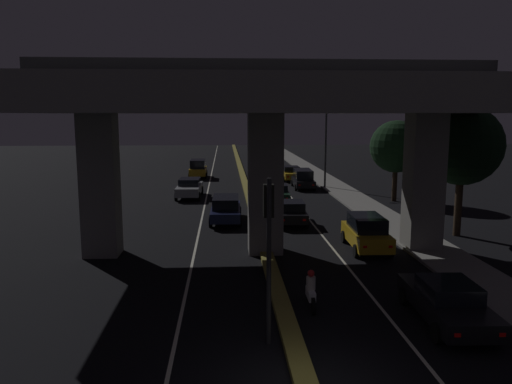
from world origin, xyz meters
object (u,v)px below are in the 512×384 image
Objects in this scene: traffic_light_left_of_median at (269,232)px; car_dark_blue_lead_oncoming at (226,208)px; car_taxi_yellow_second at (366,232)px; motorcycle_white_filtering_near at (311,292)px; car_black_lead at (447,301)px; pedestrian_on_sidewalk at (425,231)px; car_black_fifth at (303,178)px; car_silver_second_oncoming at (189,188)px; car_taxi_yellow_sixth at (291,173)px; street_lamp at (321,135)px; car_black_third at (291,212)px; car_dark_green_fourth at (277,193)px; car_taxi_yellow_third_oncoming at (198,168)px.

car_dark_blue_lead_oncoming is at bearing 94.03° from traffic_light_left_of_median.
car_taxi_yellow_second is 2.45× the size of motorcycle_white_filtering_near.
pedestrian_on_sidewalk reaches higher than car_black_lead.
car_dark_blue_lead_oncoming is (-7.10, 15.95, 0.13)m from car_black_lead.
car_taxi_yellow_second reaches higher than car_black_fifth.
car_dark_blue_lead_oncoming is at bearing 18.87° from car_silver_second_oncoming.
car_dark_blue_lead_oncoming reaches higher than car_taxi_yellow_sixth.
street_lamp is 16.11m from car_black_third.
car_black_lead is at bearing -166.11° from car_black_third.
motorcycle_white_filtering_near is (2.91, -14.48, -0.25)m from car_dark_blue_lead_oncoming.
traffic_light_left_of_median is 1.02× the size of car_dark_blue_lead_oncoming.
traffic_light_left_of_median is 1.13× the size of car_dark_green_fourth.
traffic_light_left_of_median is 1.03× the size of car_black_lead.
street_lamp is 1.68× the size of car_dark_blue_lead_oncoming.
traffic_light_left_of_median is 16.59m from car_black_third.
car_dark_blue_lead_oncoming is 3.07× the size of pedestrian_on_sidewalk.
car_taxi_yellow_sixth reaches higher than car_black_lead.
car_taxi_yellow_second is at bearing 18.76° from car_taxi_yellow_third_oncoming.
motorcycle_white_filtering_near is at bearing 153.03° from car_taxi_yellow_second.
street_lamp reaches higher than motorcycle_white_filtering_near.
motorcycle_white_filtering_near is (-4.19, 1.47, -0.12)m from car_black_lead.
car_dark_blue_lead_oncoming reaches higher than car_black_lead.
car_silver_second_oncoming is 1.22× the size of car_taxi_yellow_third_oncoming.
pedestrian_on_sidewalk is at bearing -174.13° from car_taxi_yellow_sixth.
car_taxi_yellow_second is at bearing -151.98° from car_black_third.
street_lamp reaches higher than car_silver_second_oncoming.
car_taxi_yellow_third_oncoming reaches higher than car_black_lead.
car_black_fifth is at bearing 1.53° from car_taxi_yellow_second.
car_dark_green_fourth is at bearing 23.63° from car_taxi_yellow_third_oncoming.
car_taxi_yellow_sixth is at bearing 138.10° from car_silver_second_oncoming.
car_black_third is 8.65m from pedestrian_on_sidewalk.
car_taxi_yellow_sixth is 34.35m from motorcycle_white_filtering_near.
street_lamp reaches higher than car_dark_blue_lead_oncoming.
car_silver_second_oncoming is 12.79m from car_taxi_yellow_third_oncoming.
car_taxi_yellow_second reaches higher than car_dark_blue_lead_oncoming.
car_taxi_yellow_third_oncoming reaches higher than car_dark_green_fourth.
car_taxi_yellow_second is 0.92× the size of car_taxi_yellow_sixth.
car_silver_second_oncoming reaches higher than car_black_third.
car_taxi_yellow_second is (5.79, 9.96, -2.47)m from traffic_light_left_of_median.
car_dark_green_fourth is 15.10m from pedestrian_on_sidewalk.
car_silver_second_oncoming is 2.75× the size of motorcycle_white_filtering_near.
pedestrian_on_sidewalk is at bearing -171.09° from car_black_fifth.
car_black_lead is 0.98× the size of car_dark_blue_lead_oncoming.
car_taxi_yellow_second is at bearing 32.65° from car_silver_second_oncoming.
car_taxi_yellow_sixth is at bearing 2.99° from car_black_lead.
car_taxi_yellow_sixth is (-0.36, 35.60, 0.02)m from car_black_lead.
car_silver_second_oncoming is (-9.92, 16.60, -0.08)m from car_taxi_yellow_second.
street_lamp is at bearing -30.60° from car_dark_green_fourth.
car_black_lead is at bearing 179.73° from car_taxi_yellow_sixth.
car_black_lead is at bearing 23.28° from car_silver_second_oncoming.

